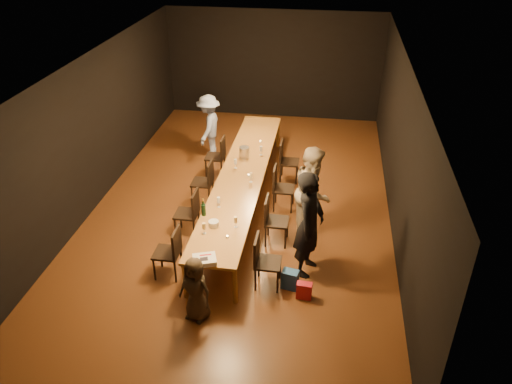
# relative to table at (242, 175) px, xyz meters

# --- Properties ---
(ground) EXTENTS (10.00, 10.00, 0.00)m
(ground) POSITION_rel_table_xyz_m (0.00, 0.00, -0.70)
(ground) COLOR #432610
(ground) RESTS_ON ground
(room_shell) EXTENTS (6.04, 10.04, 3.02)m
(room_shell) POSITION_rel_table_xyz_m (0.00, 0.00, 1.38)
(room_shell) COLOR black
(room_shell) RESTS_ON ground
(table) EXTENTS (0.90, 6.00, 0.75)m
(table) POSITION_rel_table_xyz_m (0.00, 0.00, 0.00)
(table) COLOR olive
(table) RESTS_ON ground
(chair_right_0) EXTENTS (0.42, 0.42, 0.93)m
(chair_right_0) POSITION_rel_table_xyz_m (0.85, -2.40, -0.24)
(chair_right_0) COLOR black
(chair_right_0) RESTS_ON ground
(chair_right_1) EXTENTS (0.42, 0.42, 0.93)m
(chair_right_1) POSITION_rel_table_xyz_m (0.85, -1.20, -0.24)
(chair_right_1) COLOR black
(chair_right_1) RESTS_ON ground
(chair_right_2) EXTENTS (0.42, 0.42, 0.93)m
(chair_right_2) POSITION_rel_table_xyz_m (0.85, 0.00, -0.24)
(chair_right_2) COLOR black
(chair_right_2) RESTS_ON ground
(chair_right_3) EXTENTS (0.42, 0.42, 0.93)m
(chair_right_3) POSITION_rel_table_xyz_m (0.85, 1.20, -0.24)
(chair_right_3) COLOR black
(chair_right_3) RESTS_ON ground
(chair_left_0) EXTENTS (0.42, 0.42, 0.93)m
(chair_left_0) POSITION_rel_table_xyz_m (-0.85, -2.40, -0.24)
(chair_left_0) COLOR black
(chair_left_0) RESTS_ON ground
(chair_left_1) EXTENTS (0.42, 0.42, 0.93)m
(chair_left_1) POSITION_rel_table_xyz_m (-0.85, -1.20, -0.24)
(chair_left_1) COLOR black
(chair_left_1) RESTS_ON ground
(chair_left_2) EXTENTS (0.42, 0.42, 0.93)m
(chair_left_2) POSITION_rel_table_xyz_m (-0.85, 0.00, -0.24)
(chair_left_2) COLOR black
(chair_left_2) RESTS_ON ground
(chair_left_3) EXTENTS (0.42, 0.42, 0.93)m
(chair_left_3) POSITION_rel_table_xyz_m (-0.85, 1.20, -0.24)
(chair_left_3) COLOR black
(chair_left_3) RESTS_ON ground
(woman_birthday) EXTENTS (0.61, 0.78, 1.90)m
(woman_birthday) POSITION_rel_table_xyz_m (1.46, -1.93, 0.25)
(woman_birthday) COLOR black
(woman_birthday) RESTS_ON ground
(woman_tan) EXTENTS (0.74, 0.91, 1.78)m
(woman_tan) POSITION_rel_table_xyz_m (1.45, -0.77, 0.19)
(woman_tan) COLOR #C8B596
(woman_tan) RESTS_ON ground
(man_blue) EXTENTS (0.63, 1.03, 1.55)m
(man_blue) POSITION_rel_table_xyz_m (-1.20, 2.15, 0.07)
(man_blue) COLOR #7E91C3
(man_blue) RESTS_ON ground
(child) EXTENTS (0.62, 0.50, 1.08)m
(child) POSITION_rel_table_xyz_m (-0.12, -3.29, -0.16)
(child) COLOR #3B2F21
(child) RESTS_ON ground
(gift_bag_red) EXTENTS (0.25, 0.15, 0.29)m
(gift_bag_red) POSITION_rel_table_xyz_m (1.46, -2.63, -0.56)
(gift_bag_red) COLOR red
(gift_bag_red) RESTS_ON ground
(gift_bag_blue) EXTENTS (0.30, 0.23, 0.33)m
(gift_bag_blue) POSITION_rel_table_xyz_m (1.22, -2.42, -0.54)
(gift_bag_blue) COLOR #2556A1
(gift_bag_blue) RESTS_ON ground
(birthday_cake) EXTENTS (0.42, 0.38, 0.08)m
(birthday_cake) POSITION_rel_table_xyz_m (-0.06, -2.90, 0.09)
(birthday_cake) COLOR white
(birthday_cake) RESTS_ON table
(plate_stack) EXTENTS (0.19, 0.19, 0.10)m
(plate_stack) POSITION_rel_table_xyz_m (-0.14, -1.94, 0.10)
(plate_stack) COLOR silver
(plate_stack) RESTS_ON table
(champagne_bottle) EXTENTS (0.09, 0.09, 0.33)m
(champagne_bottle) POSITION_rel_table_xyz_m (-0.39, -1.63, 0.21)
(champagne_bottle) COLOR black
(champagne_bottle) RESTS_ON table
(ice_bucket) EXTENTS (0.26, 0.26, 0.24)m
(ice_bucket) POSITION_rel_table_xyz_m (-0.08, 0.69, 0.17)
(ice_bucket) COLOR #ADADB2
(ice_bucket) RESTS_ON table
(wineglass_0) EXTENTS (0.06, 0.06, 0.21)m
(wineglass_0) POSITION_rel_table_xyz_m (-0.25, -2.17, 0.15)
(wineglass_0) COLOR beige
(wineglass_0) RESTS_ON table
(wineglass_1) EXTENTS (0.06, 0.06, 0.21)m
(wineglass_1) POSITION_rel_table_xyz_m (0.23, -1.91, 0.15)
(wineglass_1) COLOR beige
(wineglass_1) RESTS_ON table
(wineglass_2) EXTENTS (0.06, 0.06, 0.21)m
(wineglass_2) POSITION_rel_table_xyz_m (-0.19, -1.34, 0.15)
(wineglass_2) COLOR silver
(wineglass_2) RESTS_ON table
(wineglass_3) EXTENTS (0.06, 0.06, 0.21)m
(wineglass_3) POSITION_rel_table_xyz_m (0.23, -0.35, 0.15)
(wineglass_3) COLOR beige
(wineglass_3) RESTS_ON table
(wineglass_4) EXTENTS (0.06, 0.06, 0.21)m
(wineglass_4) POSITION_rel_table_xyz_m (-0.17, 0.17, 0.15)
(wineglass_4) COLOR silver
(wineglass_4) RESTS_ON table
(wineglass_5) EXTENTS (0.06, 0.06, 0.21)m
(wineglass_5) POSITION_rel_table_xyz_m (0.26, 0.85, 0.15)
(wineglass_5) COLOR silver
(wineglass_5) RESTS_ON table
(tealight_near) EXTENTS (0.05, 0.05, 0.03)m
(tealight_near) POSITION_rel_table_xyz_m (0.15, -2.22, 0.06)
(tealight_near) COLOR #B2B7B2
(tealight_near) RESTS_ON table
(tealight_mid) EXTENTS (0.05, 0.05, 0.03)m
(tealight_mid) POSITION_rel_table_xyz_m (0.15, -0.11, 0.06)
(tealight_mid) COLOR #B2B7B2
(tealight_mid) RESTS_ON table
(tealight_far) EXTENTS (0.05, 0.05, 0.03)m
(tealight_far) POSITION_rel_table_xyz_m (0.15, 1.50, 0.06)
(tealight_far) COLOR #B2B7B2
(tealight_far) RESTS_ON table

